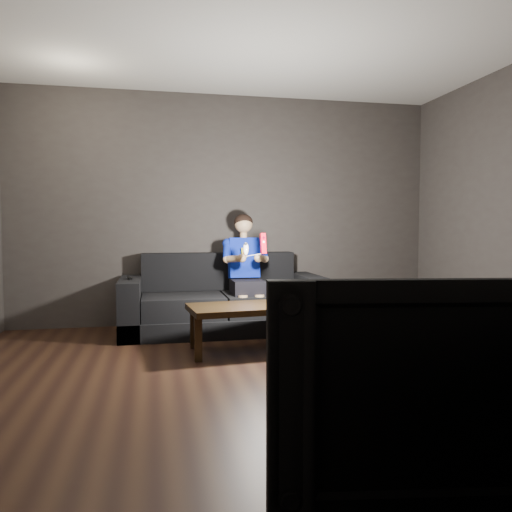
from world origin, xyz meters
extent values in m
plane|color=black|center=(0.00, 0.00, 0.00)|extent=(5.00, 5.00, 0.00)
cube|color=#393332|center=(0.00, 2.50, 1.35)|extent=(5.00, 0.04, 2.70)
cube|color=silver|center=(0.00, 0.00, 2.70)|extent=(5.00, 5.00, 0.02)
cube|color=black|center=(-0.13, 1.98, 0.09)|extent=(2.19, 0.95, 0.19)
cube|color=black|center=(-0.57, 1.88, 0.30)|extent=(0.86, 0.67, 0.23)
cube|color=black|center=(0.31, 1.88, 0.30)|extent=(0.86, 0.67, 0.23)
cube|color=black|center=(-0.13, 2.35, 0.63)|extent=(1.76, 0.22, 0.43)
cube|color=black|center=(-1.12, 1.98, 0.30)|extent=(0.22, 0.95, 0.60)
cube|color=black|center=(0.86, 1.98, 0.30)|extent=(0.22, 0.95, 0.60)
cube|color=black|center=(0.12, 1.86, 0.50)|extent=(0.33, 0.42, 0.16)
cube|color=#141C9A|center=(0.12, 2.08, 0.80)|extent=(0.33, 0.24, 0.46)
cube|color=yellow|center=(0.12, 1.99, 0.86)|extent=(0.10, 0.10, 0.11)
cube|color=red|center=(0.12, 1.98, 0.86)|extent=(0.07, 0.07, 0.07)
cylinder|color=tan|center=(0.12, 2.08, 1.05)|extent=(0.08, 0.08, 0.07)
sphere|color=tan|center=(0.12, 2.08, 1.18)|extent=(0.20, 0.20, 0.20)
ellipsoid|color=black|center=(0.12, 2.09, 1.20)|extent=(0.21, 0.21, 0.18)
cylinder|color=#141C9A|center=(-0.09, 2.01, 0.88)|extent=(0.09, 0.25, 0.21)
cylinder|color=#141C9A|center=(0.32, 2.01, 0.88)|extent=(0.09, 0.25, 0.21)
cylinder|color=tan|center=(-0.03, 1.83, 0.83)|extent=(0.16, 0.26, 0.11)
cylinder|color=tan|center=(0.27, 1.83, 0.83)|extent=(0.16, 0.26, 0.11)
sphere|color=tan|center=(0.03, 1.73, 0.82)|extent=(0.09, 0.09, 0.09)
sphere|color=tan|center=(0.21, 1.73, 0.82)|extent=(0.09, 0.09, 0.09)
cylinder|color=tan|center=(0.03, 1.64, 0.25)|extent=(0.10, 0.10, 0.38)
cylinder|color=tan|center=(0.21, 1.64, 0.25)|extent=(0.10, 0.10, 0.38)
cube|color=red|center=(0.21, 1.49, 0.98)|extent=(0.06, 0.08, 0.21)
cube|color=maroon|center=(0.21, 1.46, 1.04)|extent=(0.03, 0.01, 0.03)
cylinder|color=silver|center=(0.21, 1.46, 0.96)|extent=(0.02, 0.01, 0.02)
ellipsoid|color=silver|center=(0.03, 1.49, 0.93)|extent=(0.07, 0.10, 0.14)
cylinder|color=black|center=(0.03, 1.46, 0.98)|extent=(0.03, 0.01, 0.03)
cube|color=black|center=(-1.12, 1.93, 0.61)|extent=(0.06, 0.14, 0.03)
cube|color=black|center=(-1.12, 1.98, 0.63)|extent=(0.02, 0.02, 0.00)
cube|color=black|center=(0.03, 1.04, 0.41)|extent=(1.24, 0.71, 0.05)
cube|color=black|center=(-0.51, 0.79, 0.19)|extent=(0.06, 0.06, 0.38)
cube|color=black|center=(0.57, 0.79, 0.19)|extent=(0.06, 0.06, 0.38)
cube|color=black|center=(-0.51, 1.28, 0.19)|extent=(0.06, 0.06, 0.38)
cube|color=black|center=(0.57, 1.28, 0.19)|extent=(0.06, 0.06, 0.38)
imported|color=black|center=(-0.11, -2.27, 0.73)|extent=(1.00, 0.27, 0.57)
camera|label=1|loc=(-0.87, -3.41, 1.14)|focal=35.00mm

